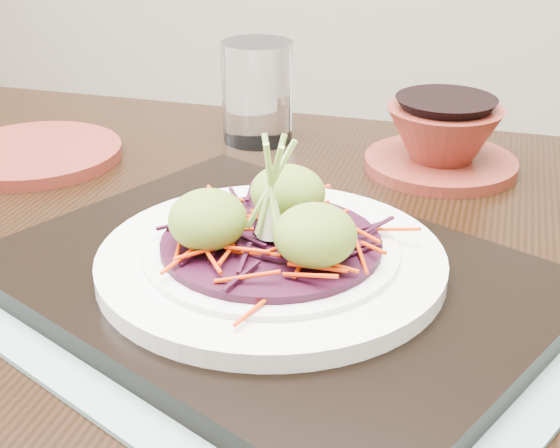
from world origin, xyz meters
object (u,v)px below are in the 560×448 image
(serving_tray, at_px, (271,280))
(terracotta_bowl_set, at_px, (442,142))
(water_glass, at_px, (257,92))
(terracotta_side_plate, at_px, (35,154))
(white_plate, at_px, (271,259))
(dining_table, at_px, (255,369))

(serving_tray, relative_size, terracotta_bowl_set, 2.20)
(serving_tray, height_order, water_glass, water_glass)
(water_glass, height_order, terracotta_bowl_set, water_glass)
(serving_tray, bearing_deg, terracotta_side_plate, 173.25)
(serving_tray, bearing_deg, white_plate, -67.12)
(white_plate, bearing_deg, dining_table, 127.74)
(dining_table, relative_size, terracotta_bowl_set, 6.82)
(dining_table, xyz_separation_m, terracotta_bowl_set, (0.11, 0.25, 0.12))
(white_plate, relative_size, terracotta_side_plate, 1.40)
(terracotta_side_plate, relative_size, terracotta_bowl_set, 1.02)
(serving_tray, bearing_deg, terracotta_bowl_set, 96.60)
(serving_tray, xyz_separation_m, terracotta_bowl_set, (0.08, 0.28, 0.02))
(white_plate, bearing_deg, terracotta_side_plate, 150.37)
(terracotta_side_plate, bearing_deg, serving_tray, -29.63)
(white_plate, xyz_separation_m, terracotta_side_plate, (-0.32, 0.18, -0.02))
(dining_table, relative_size, white_plate, 4.77)
(serving_tray, height_order, white_plate, white_plate)
(terracotta_bowl_set, bearing_deg, dining_table, -113.45)
(water_glass, bearing_deg, terracotta_bowl_set, -6.90)
(terracotta_side_plate, bearing_deg, terracotta_bowl_set, 14.41)
(white_plate, height_order, water_glass, water_glass)
(terracotta_side_plate, xyz_separation_m, terracotta_bowl_set, (0.40, 0.10, 0.02))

